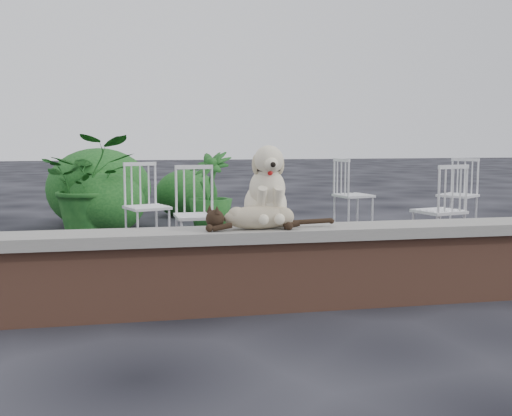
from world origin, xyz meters
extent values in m
plane|color=black|center=(0.00, 0.00, 0.00)|extent=(60.00, 60.00, 0.00)
cube|color=brown|center=(0.00, 0.00, 0.25)|extent=(6.00, 0.30, 0.50)
cube|color=slate|center=(0.00, 0.00, 0.54)|extent=(6.20, 0.40, 0.08)
imported|color=#124117|center=(-2.52, 3.97, 0.63)|extent=(1.21, 1.07, 1.26)
imported|color=#124117|center=(-0.98, 3.85, 0.51)|extent=(0.81, 0.81, 1.03)
ellipsoid|color=#124117|center=(-2.33, 4.04, 0.36)|extent=(1.02, 0.93, 0.81)
ellipsoid|color=#124117|center=(-2.43, 4.60, 0.51)|extent=(1.43, 1.31, 1.13)
ellipsoid|color=#124117|center=(-1.16, 5.38, 0.34)|extent=(0.97, 0.89, 0.77)
camera|label=1|loc=(-2.00, -4.19, 1.21)|focal=43.41mm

